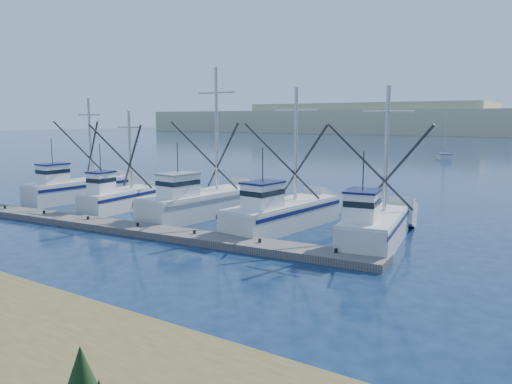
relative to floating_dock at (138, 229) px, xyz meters
The scene contains 4 objects.
ground 11.23m from the floating_dock, 34.67° to the right, with size 500.00×500.00×0.00m, color #0C1B35.
floating_dock is the anchor object (origin of this frame).
trawler_fleet 5.25m from the floating_dock, 85.50° to the left, with size 28.21×9.63×9.97m.
sailboat_far 63.54m from the floating_dock, 87.95° to the left, with size 3.46×5.15×8.10m.
Camera 1 is at (12.03, -13.32, 6.55)m, focal length 35.00 mm.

